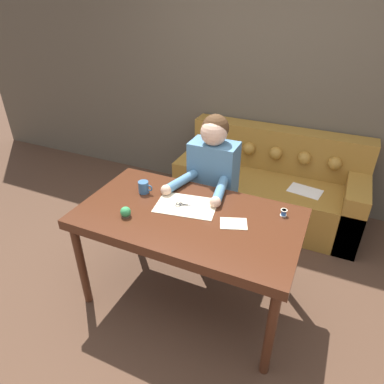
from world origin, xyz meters
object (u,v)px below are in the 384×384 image
object	(u,v)px
mug	(144,187)
pin_cushion	(126,212)
couch	(269,187)
person	(212,189)
thread_spool	(284,213)
dining_table	(188,224)
scissors	(184,205)

from	to	relation	value
mug	pin_cushion	xyz separation A→B (m)	(0.05, -0.31, -0.01)
couch	person	distance (m)	0.92
thread_spool	couch	bearing A→B (deg)	105.21
couch	thread_spool	world-z (taller)	couch
dining_table	person	distance (m)	0.60
scissors	thread_spool	bearing A→B (deg)	13.90
couch	scissors	size ratio (longest dim) A/B	9.08
couch	person	bearing A→B (deg)	-112.42
dining_table	mug	distance (m)	0.45
person	scissors	distance (m)	0.52
person	pin_cushion	size ratio (longest dim) A/B	17.80
mug	pin_cushion	distance (m)	0.32
couch	person	xyz separation A→B (m)	(-0.33, -0.80, 0.33)
scissors	thread_spool	size ratio (longest dim) A/B	4.37
dining_table	thread_spool	xyz separation A→B (m)	(0.58, 0.25, 0.10)
pin_cushion	person	bearing A→B (deg)	68.36
dining_table	scissors	bearing A→B (deg)	128.50
dining_table	thread_spool	bearing A→B (deg)	23.31
mug	thread_spool	distance (m)	1.01
couch	pin_cushion	world-z (taller)	couch
couch	pin_cushion	size ratio (longest dim) A/B	25.00
scissors	person	bearing A→B (deg)	88.14
person	scissors	bearing A→B (deg)	-91.86
scissors	mug	xyz separation A→B (m)	(-0.34, 0.03, 0.04)
couch	thread_spool	xyz separation A→B (m)	(0.31, -1.14, 0.48)
person	pin_cushion	xyz separation A→B (m)	(-0.31, -0.78, 0.16)
dining_table	scissors	xyz separation A→B (m)	(-0.07, 0.09, 0.08)
person	pin_cushion	distance (m)	0.86
dining_table	pin_cushion	distance (m)	0.43
couch	mug	xyz separation A→B (m)	(-0.69, -1.26, 0.51)
dining_table	person	xyz separation A→B (m)	(-0.05, 0.59, -0.05)
scissors	pin_cushion	world-z (taller)	pin_cushion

